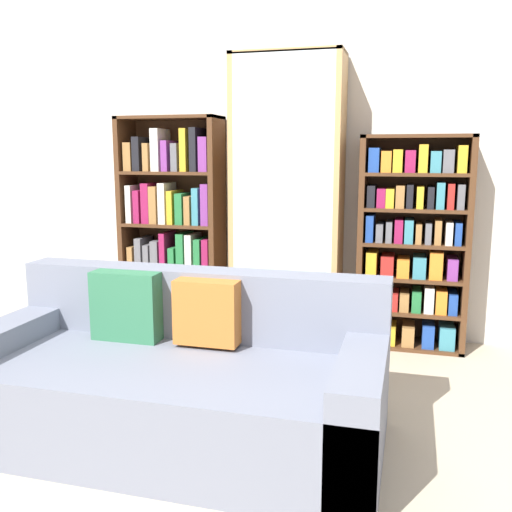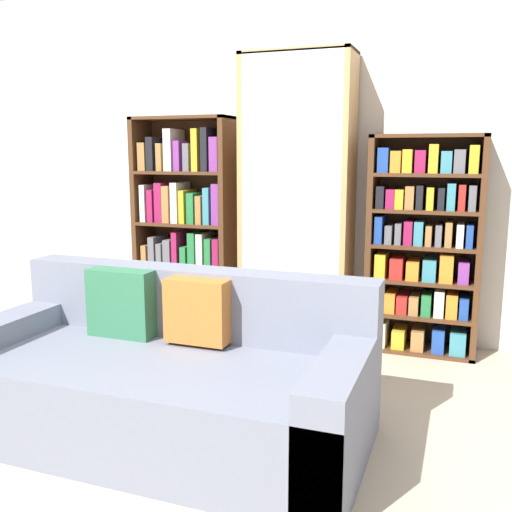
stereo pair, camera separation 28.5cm
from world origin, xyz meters
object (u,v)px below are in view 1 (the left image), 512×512
object	(u,v)px
couch	(177,383)
wine_bottle	(333,341)
display_cabinet	(287,202)
bookshelf_left	(173,229)
bookshelf_right	(413,244)

from	to	relation	value
couch	wine_bottle	xyz separation A→B (m)	(0.60, 1.20, -0.12)
display_cabinet	wine_bottle	distance (m)	1.09
wine_bottle	couch	bearing A→B (deg)	-116.50
bookshelf_left	display_cabinet	world-z (taller)	display_cabinet
bookshelf_left	wine_bottle	world-z (taller)	bookshelf_left
display_cabinet	bookshelf_right	size ratio (longest dim) A/B	1.38
bookshelf_right	wine_bottle	world-z (taller)	bookshelf_right
bookshelf_right	wine_bottle	size ratio (longest dim) A/B	3.97
couch	wine_bottle	size ratio (longest dim) A/B	5.22
display_cabinet	wine_bottle	size ratio (longest dim) A/B	5.49
display_cabinet	bookshelf_right	bearing A→B (deg)	0.97
couch	display_cabinet	size ratio (longest dim) A/B	0.95
couch	bookshelf_left	size ratio (longest dim) A/B	1.19
bookshelf_right	bookshelf_left	bearing A→B (deg)	-179.99
couch	bookshelf_left	distance (m)	1.93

